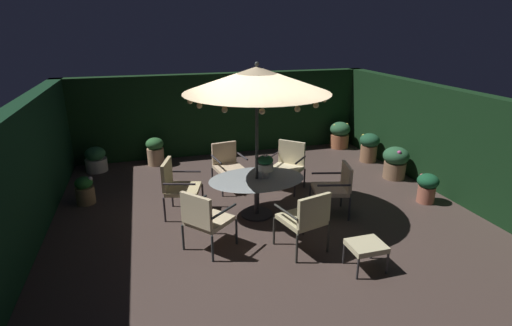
# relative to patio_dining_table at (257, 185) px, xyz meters

# --- Properties ---
(ground_plane) EXTENTS (7.92, 7.96, 0.02)m
(ground_plane) POSITION_rel_patio_dining_table_xyz_m (0.15, -0.03, -0.59)
(ground_plane) COLOR #443530
(hedge_backdrop_rear) EXTENTS (7.92, 0.30, 2.08)m
(hedge_backdrop_rear) POSITION_rel_patio_dining_table_xyz_m (0.15, 3.80, 0.46)
(hedge_backdrop_rear) COLOR black
(hedge_backdrop_rear) RESTS_ON ground_plane
(hedge_backdrop_left) EXTENTS (0.30, 7.96, 2.08)m
(hedge_backdrop_left) POSITION_rel_patio_dining_table_xyz_m (-3.66, -0.03, 0.46)
(hedge_backdrop_left) COLOR black
(hedge_backdrop_left) RESTS_ON ground_plane
(hedge_backdrop_right) EXTENTS (0.30, 7.96, 2.08)m
(hedge_backdrop_right) POSITION_rel_patio_dining_table_xyz_m (3.96, -0.03, 0.46)
(hedge_backdrop_right) COLOR black
(hedge_backdrop_right) RESTS_ON ground_plane
(patio_dining_table) EXTENTS (1.69, 1.20, 0.70)m
(patio_dining_table) POSITION_rel_patio_dining_table_xyz_m (0.00, 0.00, 0.00)
(patio_dining_table) COLOR #2B2A2E
(patio_dining_table) RESTS_ON ground_plane
(patio_umbrella) EXTENTS (2.41, 2.41, 2.68)m
(patio_umbrella) POSITION_rel_patio_dining_table_xyz_m (-0.00, -0.00, 1.82)
(patio_umbrella) COLOR #2F3232
(patio_umbrella) RESTS_ON ground_plane
(centerpiece_planter) EXTENTS (0.27, 0.27, 0.43)m
(centerpiece_planter) POSITION_rel_patio_dining_table_xyz_m (0.15, -0.01, 0.38)
(centerpiece_planter) COLOR beige
(centerpiece_planter) RESTS_ON patio_dining_table
(patio_chair_north) EXTENTS (0.84, 0.84, 0.97)m
(patio_chair_north) POSITION_rel_patio_dining_table_xyz_m (0.97, 1.01, -0.02)
(patio_chair_north) COLOR #31282F
(patio_chair_north) RESTS_ON ground_plane
(patio_chair_northeast) EXTENTS (0.68, 0.72, 0.93)m
(patio_chair_northeast) POSITION_rel_patio_dining_table_xyz_m (-0.23, 1.38, -0.04)
(patio_chair_northeast) COLOR #323035
(patio_chair_northeast) RESTS_ON ground_plane
(patio_chair_east) EXTENTS (0.76, 0.78, 1.01)m
(patio_chair_east) POSITION_rel_patio_dining_table_xyz_m (-1.34, 0.41, 0.01)
(patio_chair_east) COLOR #2E282C
(patio_chair_east) RESTS_ON ground_plane
(patio_chair_southeast) EXTENTS (0.85, 0.85, 0.97)m
(patio_chair_southeast) POSITION_rel_patio_dining_table_xyz_m (-1.07, -0.91, -0.02)
(patio_chair_southeast) COLOR #2A3032
(patio_chair_southeast) RESTS_ON ground_plane
(patio_chair_south) EXTENTS (0.74, 0.75, 0.98)m
(patio_chair_south) POSITION_rel_patio_dining_table_xyz_m (0.35, -1.35, -0.00)
(patio_chair_south) COLOR #31312C
(patio_chair_south) RESTS_ON ground_plane
(patio_chair_southwest) EXTENTS (0.75, 0.74, 0.93)m
(patio_chair_southwest) POSITION_rel_patio_dining_table_xyz_m (1.35, -0.34, -0.03)
(patio_chair_southwest) COLOR #2D2B33
(patio_chair_southwest) RESTS_ON ground_plane
(ottoman_footrest) EXTENTS (0.49, 0.42, 0.40)m
(ottoman_footrest) POSITION_rel_patio_dining_table_xyz_m (0.99, -2.00, -0.23)
(ottoman_footrest) COLOR #2C2B2C
(ottoman_footrest) RESTS_ON ground_plane
(potted_plant_back_center) EXTENTS (0.48, 0.48, 0.58)m
(potted_plant_back_center) POSITION_rel_patio_dining_table_xyz_m (-2.97, 3.17, -0.29)
(potted_plant_back_center) COLOR beige
(potted_plant_back_center) RESTS_ON ground_plane
(potted_plant_left_far) EXTENTS (0.56, 0.56, 0.71)m
(potted_plant_left_far) POSITION_rel_patio_dining_table_xyz_m (3.43, 0.87, -0.19)
(potted_plant_left_far) COLOR #856348
(potted_plant_left_far) RESTS_ON ground_plane
(potted_plant_front_corner) EXTENTS (0.55, 0.55, 0.72)m
(potted_plant_front_corner) POSITION_rel_patio_dining_table_xyz_m (3.34, 3.28, -0.20)
(potted_plant_front_corner) COLOR #B06642
(potted_plant_front_corner) RESTS_ON ground_plane
(potted_plant_back_left) EXTENTS (0.48, 0.48, 0.71)m
(potted_plant_back_left) POSITION_rel_patio_dining_table_xyz_m (3.49, 2.03, -0.18)
(potted_plant_back_left) COLOR #8E6243
(potted_plant_back_left) RESTS_ON ground_plane
(potted_plant_left_near) EXTENTS (0.35, 0.35, 0.53)m
(potted_plant_left_near) POSITION_rel_patio_dining_table_xyz_m (-3.00, 1.36, -0.31)
(potted_plant_left_near) COLOR olive
(potted_plant_left_near) RESTS_ON ground_plane
(potted_plant_back_right) EXTENTS (0.40, 0.40, 0.57)m
(potted_plant_back_right) POSITION_rel_patio_dining_table_xyz_m (3.27, -0.39, -0.26)
(potted_plant_back_right) COLOR #A65E48
(potted_plant_back_right) RESTS_ON ground_plane
(potted_plant_right_near) EXTENTS (0.42, 0.42, 0.67)m
(potted_plant_right_near) POSITION_rel_patio_dining_table_xyz_m (-1.62, 3.25, -0.22)
(potted_plant_right_near) COLOR tan
(potted_plant_right_near) RESTS_ON ground_plane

